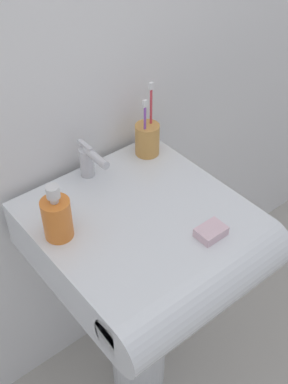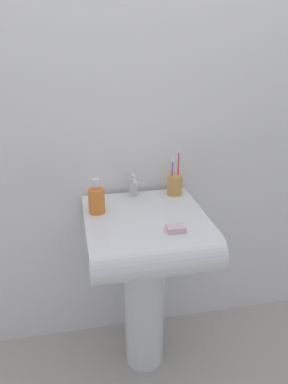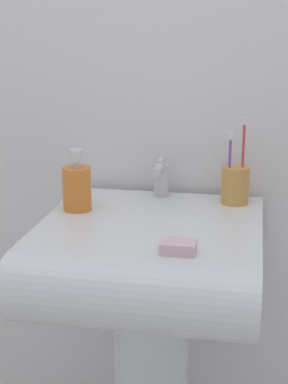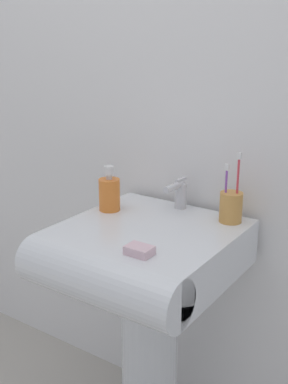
# 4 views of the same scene
# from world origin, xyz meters

# --- Properties ---
(wall_back) EXTENTS (5.00, 0.05, 2.40)m
(wall_back) POSITION_xyz_m (0.00, 0.29, 1.20)
(wall_back) COLOR white
(wall_back) RESTS_ON ground
(sink_basin) EXTENTS (0.51, 0.56, 0.14)m
(sink_basin) POSITION_xyz_m (0.00, -0.06, 0.74)
(sink_basin) COLOR white
(sink_basin) RESTS_ON sink_pedestal
(faucet) EXTENTS (0.04, 0.12, 0.10)m
(faucet) POSITION_xyz_m (-0.01, 0.19, 0.87)
(faucet) COLOR silver
(faucet) RESTS_ON sink_basin
(toothbrush_cup) EXTENTS (0.07, 0.07, 0.22)m
(toothbrush_cup) POSITION_xyz_m (0.18, 0.18, 0.86)
(toothbrush_cup) COLOR #D19347
(toothbrush_cup) RESTS_ON sink_basin
(soap_bottle) EXTENTS (0.07, 0.07, 0.15)m
(soap_bottle) POSITION_xyz_m (-0.19, 0.05, 0.87)
(soap_bottle) COLOR orange
(soap_bottle) RESTS_ON sink_basin
(bar_soap) EXTENTS (0.07, 0.05, 0.02)m
(bar_soap) POSITION_xyz_m (0.09, -0.18, 0.83)
(bar_soap) COLOR silver
(bar_soap) RESTS_ON sink_basin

